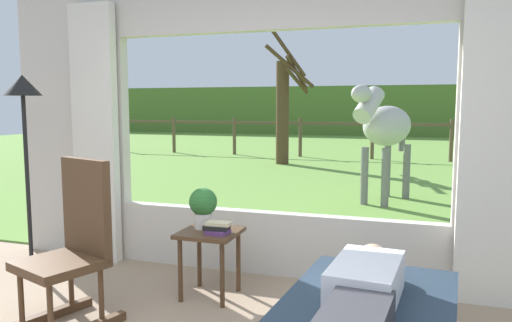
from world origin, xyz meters
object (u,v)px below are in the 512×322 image
at_px(reclining_person, 362,296).
at_px(floor_lamp_left, 24,114).
at_px(potted_plant, 203,205).
at_px(pasture_tree, 284,107).
at_px(horse, 385,127).
at_px(rocking_chair, 73,245).
at_px(side_table, 210,243).
at_px(book_stack, 218,228).

xyz_separation_m(reclining_person, floor_lamp_left, (-3.04, 1.03, 0.88)).
height_order(potted_plant, floor_lamp_left, floor_lamp_left).
xyz_separation_m(potted_plant, pasture_tree, (-1.59, 8.33, 0.74)).
bearing_deg(horse, potted_plant, 94.05).
relative_size(floor_lamp_left, horse, 0.96).
height_order(floor_lamp_left, pasture_tree, pasture_tree).
bearing_deg(reclining_person, rocking_chair, 177.58).
bearing_deg(side_table, floor_lamp_left, 177.85).
xyz_separation_m(floor_lamp_left, pasture_tree, (0.11, 8.32, 0.03)).
bearing_deg(rocking_chair, pasture_tree, 115.94).
xyz_separation_m(side_table, pasture_tree, (-1.67, 8.39, 1.01)).
distance_m(rocking_chair, book_stack, 1.02).
xyz_separation_m(rocking_chair, book_stack, (0.76, 0.67, 0.02)).
distance_m(side_table, pasture_tree, 8.61).
bearing_deg(potted_plant, floor_lamp_left, 179.77).
xyz_separation_m(book_stack, horse, (0.93, 4.24, 0.59)).
distance_m(side_table, floor_lamp_left, 2.04).
relative_size(rocking_chair, potted_plant, 3.50).
height_order(book_stack, horse, horse).
bearing_deg(floor_lamp_left, reclining_person, -18.78).
height_order(potted_plant, pasture_tree, pasture_tree).
height_order(floor_lamp_left, horse, horse).
xyz_separation_m(reclining_person, horse, (-0.23, 5.15, 0.63)).
xyz_separation_m(floor_lamp_left, horse, (2.81, 4.12, -0.25)).
relative_size(potted_plant, floor_lamp_left, 0.18).
xyz_separation_m(rocking_chair, side_table, (0.67, 0.73, -0.12)).
relative_size(reclining_person, side_table, 2.76).
relative_size(book_stack, floor_lamp_left, 0.12).
bearing_deg(rocking_chair, floor_lamp_left, 164.00).
height_order(reclining_person, potted_plant, potted_plant).
distance_m(reclining_person, potted_plant, 1.69).
xyz_separation_m(rocking_chair, pasture_tree, (-1.00, 9.12, 0.89)).
height_order(side_table, floor_lamp_left, floor_lamp_left).
bearing_deg(pasture_tree, horse, -57.32).
relative_size(reclining_person, pasture_tree, 0.43).
distance_m(potted_plant, pasture_tree, 8.51).
height_order(rocking_chair, pasture_tree, pasture_tree).
distance_m(book_stack, floor_lamp_left, 2.06).
bearing_deg(pasture_tree, floor_lamp_left, -90.74).
bearing_deg(book_stack, side_table, 146.83).
xyz_separation_m(potted_plant, floor_lamp_left, (-1.70, 0.01, 0.70)).
height_order(book_stack, pasture_tree, pasture_tree).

